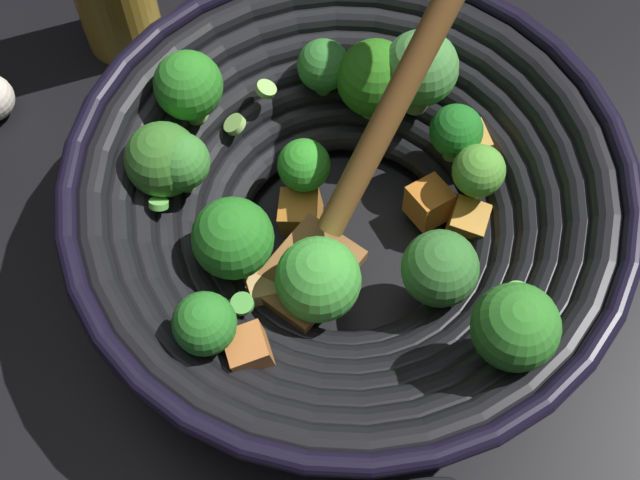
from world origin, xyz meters
The scene contains 2 objects.
ground_plane centered at (0.00, 0.00, 0.00)m, with size 4.00×4.00×0.00m, color black.
wok centered at (0.00, 0.00, 0.07)m, with size 0.37×0.40×0.27m.
Camera 1 is at (0.03, 0.27, 0.55)m, focal length 47.66 mm.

